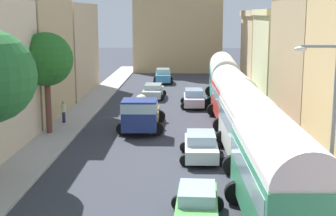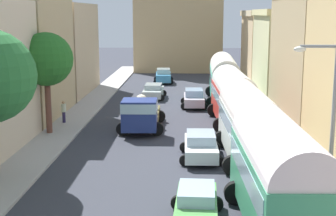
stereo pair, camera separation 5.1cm
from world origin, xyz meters
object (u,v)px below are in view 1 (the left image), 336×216
(parked_bus_1, at_px, (248,120))
(car_4, at_px, (194,98))
(parked_bus_2, at_px, (233,95))
(car_3, at_px, (201,146))
(cargo_truck_0, at_px, (141,113))
(streetlamp_near, at_px, (328,123))
(parked_bus_0, at_px, (279,171))
(parked_bus_3, at_px, (224,76))
(pedestrian_1, at_px, (64,111))
(car_0, at_px, (153,91))
(car_2, at_px, (197,205))
(car_1, at_px, (163,76))

(parked_bus_1, xyz_separation_m, car_4, (-2.73, 15.44, -1.46))
(parked_bus_2, xyz_separation_m, car_3, (-2.55, -8.90, -1.41))
(parked_bus_2, xyz_separation_m, cargo_truck_0, (-6.45, -2.62, -0.88))
(parked_bus_2, xyz_separation_m, streetlamp_near, (1.70, -17.88, 1.93))
(cargo_truck_0, bearing_deg, parked_bus_0, -67.25)
(parked_bus_3, relative_size, pedestrian_1, 5.70)
(parked_bus_2, distance_m, parked_bus_3, 9.00)
(cargo_truck_0, distance_m, car_4, 9.80)
(parked_bus_0, distance_m, parked_bus_1, 9.00)
(parked_bus_0, height_order, car_0, parked_bus_0)
(cargo_truck_0, bearing_deg, streetlamp_near, -61.89)
(parked_bus_2, bearing_deg, car_2, -99.62)
(car_4, bearing_deg, cargo_truck_0, -112.32)
(car_0, height_order, pedestrian_1, pedestrian_1)
(pedestrian_1, bearing_deg, parked_bus_2, 3.09)
(car_4, bearing_deg, pedestrian_1, -143.38)
(parked_bus_1, distance_m, parked_bus_2, 9.00)
(parked_bus_3, bearing_deg, parked_bus_1, -90.00)
(car_0, height_order, car_3, car_3)
(cargo_truck_0, height_order, car_0, cargo_truck_0)
(parked_bus_0, distance_m, parked_bus_2, 18.00)
(parked_bus_1, bearing_deg, car_2, -109.38)
(car_2, bearing_deg, cargo_truck_0, 103.37)
(parked_bus_3, distance_m, cargo_truck_0, 13.33)
(car_0, bearing_deg, pedestrian_1, -117.16)
(parked_bus_3, xyz_separation_m, car_2, (-2.94, -26.37, -1.61))
(parked_bus_3, distance_m, car_0, 6.90)
(parked_bus_1, relative_size, car_4, 2.03)
(parked_bus_0, xyz_separation_m, pedestrian_1, (-12.29, 17.34, -1.35))
(parked_bus_1, distance_m, car_3, 2.95)
(parked_bus_1, relative_size, car_3, 1.99)
(parked_bus_3, xyz_separation_m, pedestrian_1, (-12.29, -9.66, -1.36))
(parked_bus_0, bearing_deg, car_0, 102.84)
(car_0, height_order, streetlamp_near, streetlamp_near)
(car_1, bearing_deg, car_2, -85.33)
(car_2, xyz_separation_m, streetlamp_near, (4.65, -0.51, 3.36))
(parked_bus_3, height_order, car_2, parked_bus_3)
(car_2, height_order, car_4, car_4)
(car_1, bearing_deg, parked_bus_2, -73.89)
(pedestrian_1, xyz_separation_m, streetlamp_near, (13.99, -17.21, 3.11))
(cargo_truck_0, distance_m, pedestrian_1, 6.16)
(parked_bus_0, distance_m, car_4, 24.64)
(streetlamp_near, bearing_deg, pedestrian_1, 129.10)
(parked_bus_2, bearing_deg, pedestrian_1, -176.91)
(parked_bus_3, height_order, cargo_truck_0, parked_bus_3)
(cargo_truck_0, relative_size, car_1, 1.63)
(pedestrian_1, bearing_deg, parked_bus_0, -54.67)
(parked_bus_3, height_order, streetlamp_near, streetlamp_near)
(parked_bus_3, bearing_deg, car_1, 116.78)
(cargo_truck_0, bearing_deg, parked_bus_1, -44.70)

